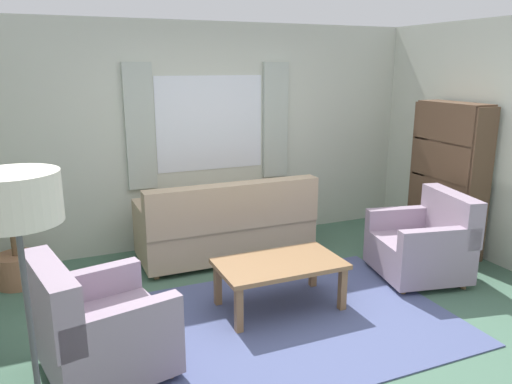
{
  "coord_description": "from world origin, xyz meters",
  "views": [
    {
      "loc": [
        -1.81,
        -3.39,
        2.12
      ],
      "look_at": [
        -0.06,
        0.7,
        0.97
      ],
      "focal_mm": 34.8,
      "sensor_mm": 36.0,
      "label": 1
    }
  ],
  "objects_px": {
    "armchair_left": "(96,328)",
    "armchair_right": "(424,244)",
    "couch": "(227,227)",
    "potted_plant": "(15,245)",
    "bookshelf": "(448,177)",
    "coffee_table": "(280,268)",
    "standing_lamp": "(17,219)"
  },
  "relations": [
    {
      "from": "armchair_left",
      "to": "armchair_right",
      "type": "relative_size",
      "value": 1.01
    },
    {
      "from": "couch",
      "to": "potted_plant",
      "type": "distance_m",
      "value": 2.14
    },
    {
      "from": "armchair_right",
      "to": "bookshelf",
      "type": "xyz_separation_m",
      "value": [
        0.72,
        0.5,
        0.54
      ]
    },
    {
      "from": "couch",
      "to": "coffee_table",
      "type": "distance_m",
      "value": 1.29
    },
    {
      "from": "couch",
      "to": "armchair_right",
      "type": "relative_size",
      "value": 1.93
    },
    {
      "from": "armchair_left",
      "to": "bookshelf",
      "type": "bearing_deg",
      "value": -89.0
    },
    {
      "from": "armchair_right",
      "to": "bookshelf",
      "type": "height_order",
      "value": "bookshelf"
    },
    {
      "from": "armchair_right",
      "to": "couch",
      "type": "bearing_deg",
      "value": -115.53
    },
    {
      "from": "couch",
      "to": "coffee_table",
      "type": "height_order",
      "value": "couch"
    },
    {
      "from": "armchair_left",
      "to": "armchair_right",
      "type": "bearing_deg",
      "value": -94.72
    },
    {
      "from": "standing_lamp",
      "to": "armchair_left",
      "type": "bearing_deg",
      "value": 66.79
    },
    {
      "from": "couch",
      "to": "armchair_left",
      "type": "xyz_separation_m",
      "value": [
        -1.56,
        -1.68,
        -0.01
      ]
    },
    {
      "from": "potted_plant",
      "to": "armchair_right",
      "type": "bearing_deg",
      "value": -20.39
    },
    {
      "from": "bookshelf",
      "to": "standing_lamp",
      "type": "xyz_separation_m",
      "value": [
        -4.31,
        -1.75,
        0.54
      ]
    },
    {
      "from": "bookshelf",
      "to": "coffee_table",
      "type": "bearing_deg",
      "value": 102.65
    },
    {
      "from": "bookshelf",
      "to": "standing_lamp",
      "type": "distance_m",
      "value": 4.68
    },
    {
      "from": "coffee_table",
      "to": "couch",
      "type": "bearing_deg",
      "value": 91.35
    },
    {
      "from": "standing_lamp",
      "to": "couch",
      "type": "bearing_deg",
      "value": 52.53
    },
    {
      "from": "coffee_table",
      "to": "standing_lamp",
      "type": "height_order",
      "value": "standing_lamp"
    },
    {
      "from": "armchair_right",
      "to": "coffee_table",
      "type": "relative_size",
      "value": 0.9
    },
    {
      "from": "armchair_left",
      "to": "potted_plant",
      "type": "xyz_separation_m",
      "value": [
        -0.57,
        1.83,
        0.06
      ]
    },
    {
      "from": "couch",
      "to": "coffee_table",
      "type": "relative_size",
      "value": 1.73
    },
    {
      "from": "couch",
      "to": "standing_lamp",
      "type": "xyz_separation_m",
      "value": [
        -1.92,
        -2.5,
        1.06
      ]
    },
    {
      "from": "armchair_right",
      "to": "bookshelf",
      "type": "distance_m",
      "value": 1.03
    },
    {
      "from": "coffee_table",
      "to": "bookshelf",
      "type": "relative_size",
      "value": 0.64
    },
    {
      "from": "standing_lamp",
      "to": "potted_plant",
      "type": "bearing_deg",
      "value": 94.71
    },
    {
      "from": "armchair_left",
      "to": "bookshelf",
      "type": "relative_size",
      "value": 0.58
    },
    {
      "from": "couch",
      "to": "standing_lamp",
      "type": "distance_m",
      "value": 3.32
    },
    {
      "from": "couch",
      "to": "coffee_table",
      "type": "xyz_separation_m",
      "value": [
        0.03,
        -1.29,
        0.01
      ]
    },
    {
      "from": "potted_plant",
      "to": "bookshelf",
      "type": "distance_m",
      "value": 4.64
    },
    {
      "from": "potted_plant",
      "to": "coffee_table",
      "type": "bearing_deg",
      "value": -33.68
    },
    {
      "from": "couch",
      "to": "bookshelf",
      "type": "xyz_separation_m",
      "value": [
        2.39,
        -0.75,
        0.52
      ]
    }
  ]
}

